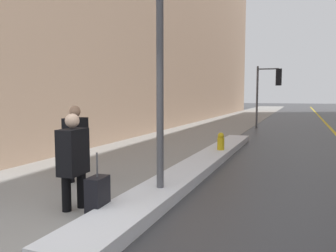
# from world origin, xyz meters

# --- Properties ---
(ground_plane) EXTENTS (160.00, 160.00, 0.00)m
(ground_plane) POSITION_xyz_m (0.00, 0.00, 0.00)
(ground_plane) COLOR #38383A
(sidewalk_slab) EXTENTS (4.00, 80.00, 0.01)m
(sidewalk_slab) POSITION_xyz_m (-2.00, 15.00, 0.01)
(sidewalk_slab) COLOR gray
(sidewalk_slab) RESTS_ON ground
(road_centre_stripe) EXTENTS (0.16, 80.00, 0.00)m
(road_centre_stripe) POSITION_xyz_m (4.00, 15.00, 0.00)
(road_centre_stripe) COLOR gold
(road_centre_stripe) RESTS_ON ground
(snow_bank_curb) EXTENTS (0.77, 10.53, 0.20)m
(snow_bank_curb) POSITION_xyz_m (0.23, 4.69, 0.10)
(snow_bank_curb) COLOR white
(snow_bank_curb) RESTS_ON ground
(building_facade_left) EXTENTS (6.00, 36.00, 17.36)m
(building_facade_left) POSITION_xyz_m (-7.00, 20.00, 8.68)
(building_facade_left) COLOR #846B56
(building_facade_left) RESTS_ON ground
(lamp_post) EXTENTS (0.28, 0.28, 4.03)m
(lamp_post) POSITION_xyz_m (0.26, 2.00, 2.47)
(lamp_post) COLOR #515156
(lamp_post) RESTS_ON ground
(traffic_light_near) EXTENTS (1.31, 0.41, 3.36)m
(traffic_light_near) POSITION_xyz_m (0.91, 15.72, 2.42)
(traffic_light_near) COLOR #515156
(traffic_light_near) RESTS_ON ground
(pedestrian_nearside) EXTENTS (0.31, 0.50, 1.48)m
(pedestrian_nearside) POSITION_xyz_m (-0.74, 1.00, 0.82)
(pedestrian_nearside) COLOR black
(pedestrian_nearside) RESTS_ON ground
(pedestrian_trailing) EXTENTS (0.32, 0.52, 1.55)m
(pedestrian_trailing) POSITION_xyz_m (-1.76, 2.39, 0.86)
(pedestrian_trailing) COLOR black
(pedestrian_trailing) RESTS_ON ground
(rolling_suitcase) EXTENTS (0.24, 0.37, 0.95)m
(rolling_suitcase) POSITION_xyz_m (-0.21, 0.85, 0.30)
(rolling_suitcase) COLOR black
(rolling_suitcase) RESTS_ON ground
(fire_hydrant) EXTENTS (0.20, 0.20, 0.70)m
(fire_hydrant) POSITION_xyz_m (0.34, 6.21, 0.35)
(fire_hydrant) COLOR gold
(fire_hydrant) RESTS_ON ground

